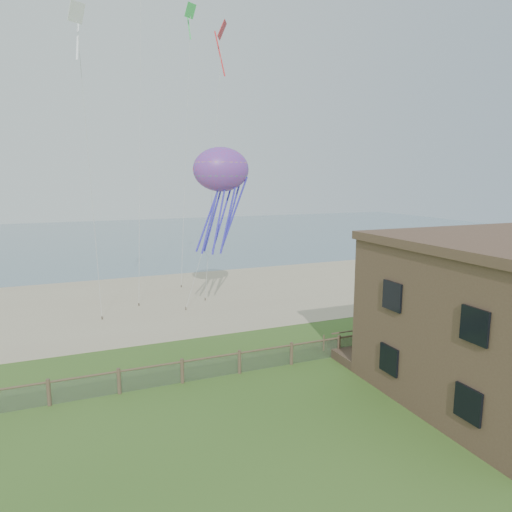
% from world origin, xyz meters
% --- Properties ---
extents(ground, '(160.00, 160.00, 0.00)m').
position_xyz_m(ground, '(0.00, 0.00, 0.00)').
color(ground, '#395E20').
rests_on(ground, ground).
extents(sand_beach, '(72.00, 20.00, 0.02)m').
position_xyz_m(sand_beach, '(0.00, 22.00, 0.00)').
color(sand_beach, tan).
rests_on(sand_beach, ground).
extents(ocean, '(160.00, 68.00, 0.02)m').
position_xyz_m(ocean, '(0.00, 66.00, 0.00)').
color(ocean, slate).
rests_on(ocean, ground).
extents(chainlink_fence, '(36.20, 0.20, 1.25)m').
position_xyz_m(chainlink_fence, '(0.00, 6.00, 0.55)').
color(chainlink_fence, '#4D362B').
rests_on(chainlink_fence, ground).
extents(motel_deck, '(15.00, 2.00, 0.50)m').
position_xyz_m(motel_deck, '(13.00, 5.00, 0.25)').
color(motel_deck, brown).
rests_on(motel_deck, ground).
extents(picnic_table, '(2.25, 2.01, 0.78)m').
position_xyz_m(picnic_table, '(7.72, 2.93, 0.39)').
color(picnic_table, brown).
rests_on(picnic_table, ground).
extents(octopus_kite, '(4.43, 3.80, 7.70)m').
position_xyz_m(octopus_kite, '(2.17, 15.35, 8.61)').
color(octopus_kite, '#D9225E').
extents(kite_white, '(1.90, 2.13, 2.84)m').
position_xyz_m(kite_white, '(-6.57, 14.29, 18.33)').
color(kite_white, white).
extents(kite_red, '(2.19, 1.89, 2.93)m').
position_xyz_m(kite_red, '(2.74, 16.48, 19.05)').
color(kite_red, red).
extents(kite_green, '(1.68, 1.86, 2.22)m').
position_xyz_m(kite_green, '(1.95, 21.80, 22.18)').
color(kite_green, '#37CE53').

